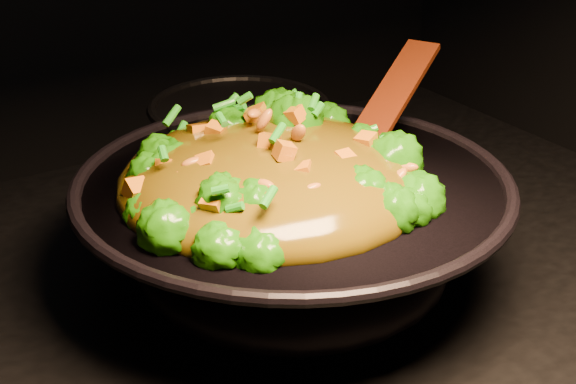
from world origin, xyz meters
TOP-DOWN VIEW (x-y plane):
  - wok at (0.02, -0.01)m, footprint 0.54×0.54m
  - stir_fry at (-0.01, -0.01)m, footprint 0.35×0.35m
  - spatula at (0.15, 0.01)m, footprint 0.25×0.16m
  - back_pot at (0.09, 0.24)m, footprint 0.24×0.24m

SIDE VIEW (x-z plane):
  - wok at x=0.02m, z-range 0.90..1.03m
  - back_pot at x=0.09m, z-range 0.90..1.03m
  - spatula at x=0.15m, z-range 1.02..1.13m
  - stir_fry at x=-0.01m, z-range 1.03..1.14m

